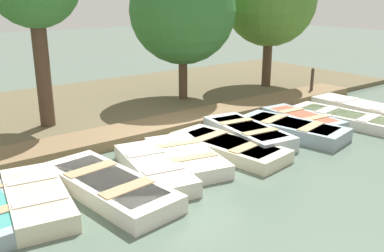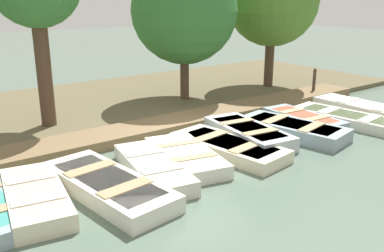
# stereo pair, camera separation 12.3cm
# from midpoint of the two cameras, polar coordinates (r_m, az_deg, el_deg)

# --- Properties ---
(ground_plane) EXTENTS (80.00, 80.00, 0.00)m
(ground_plane) POSITION_cam_midpoint_polar(r_m,az_deg,el_deg) (12.00, 0.73, -2.00)
(ground_plane) COLOR #566B5B
(shore_bank) EXTENTS (8.00, 24.00, 0.18)m
(shore_bank) POSITION_cam_midpoint_polar(r_m,az_deg,el_deg) (16.06, -10.21, 3.05)
(shore_bank) COLOR brown
(shore_bank) RESTS_ON ground_plane
(dock_walkway) EXTENTS (1.29, 16.82, 0.29)m
(dock_walkway) POSITION_cam_midpoint_polar(r_m,az_deg,el_deg) (13.00, -2.90, 0.17)
(dock_walkway) COLOR brown
(dock_walkway) RESTS_ON ground_plane
(rowboat_2) EXTENTS (2.86, 1.50, 0.38)m
(rowboat_2) POSITION_cam_midpoint_polar(r_m,az_deg,el_deg) (8.89, -19.76, -8.92)
(rowboat_2) COLOR beige
(rowboat_2) RESTS_ON ground_plane
(rowboat_3) EXTENTS (3.55, 1.64, 0.38)m
(rowboat_3) POSITION_cam_midpoint_polar(r_m,az_deg,el_deg) (9.01, -10.84, -7.78)
(rowboat_3) COLOR silver
(rowboat_3) RESTS_ON ground_plane
(rowboat_4) EXTENTS (3.04, 1.53, 0.38)m
(rowboat_4) POSITION_cam_midpoint_polar(r_m,az_deg,el_deg) (9.73, -4.86, -5.61)
(rowboat_4) COLOR beige
(rowboat_4) RESTS_ON ground_plane
(rowboat_5) EXTENTS (2.86, 1.78, 0.36)m
(rowboat_5) POSITION_cam_midpoint_polar(r_m,az_deg,el_deg) (10.38, -0.55, -4.10)
(rowboat_5) COLOR silver
(rowboat_5) RESTS_ON ground_plane
(rowboat_6) EXTENTS (3.32, 1.69, 0.34)m
(rowboat_6) POSITION_cam_midpoint_polar(r_m,az_deg,el_deg) (11.09, 5.14, -2.79)
(rowboat_6) COLOR beige
(rowboat_6) RESTS_ON ground_plane
(rowboat_7) EXTENTS (3.04, 1.55, 0.43)m
(rowboat_7) POSITION_cam_midpoint_polar(r_m,az_deg,el_deg) (12.08, 7.78, -0.95)
(rowboat_7) COLOR #B2BCC1
(rowboat_7) RESTS_ON ground_plane
(rowboat_8) EXTENTS (3.29, 1.84, 0.40)m
(rowboat_8) POSITION_cam_midpoint_polar(r_m,az_deg,el_deg) (12.75, 13.53, -0.38)
(rowboat_8) COLOR #8C9EA8
(rowboat_8) RESTS_ON ground_plane
(rowboat_9) EXTENTS (2.77, 1.23, 0.36)m
(rowboat_9) POSITION_cam_midpoint_polar(r_m,az_deg,el_deg) (13.89, 14.91, 0.87)
(rowboat_9) COLOR #8C9EA8
(rowboat_9) RESTS_ON ground_plane
(rowboat_10) EXTENTS (3.69, 1.64, 0.34)m
(rowboat_10) POSITION_cam_midpoint_polar(r_m,az_deg,el_deg) (14.41, 20.36, 0.91)
(rowboat_10) COLOR silver
(rowboat_10) RESTS_ON ground_plane
(rowboat_11) EXTENTS (3.48, 1.13, 0.44)m
(rowboat_11) POSITION_cam_midpoint_polar(r_m,az_deg,el_deg) (15.54, 22.34, 2.01)
(rowboat_11) COLOR beige
(rowboat_11) RESTS_ON ground_plane
(mooring_post_far) EXTENTS (0.12, 0.12, 1.17)m
(mooring_post_far) POSITION_cam_midpoint_polar(r_m,az_deg,el_deg) (17.62, 16.15, 5.56)
(mooring_post_far) COLOR #47382D
(mooring_post_far) RESTS_ON ground_plane
(park_tree_center) EXTENTS (3.78, 3.78, 5.27)m
(park_tree_center) POSITION_cam_midpoint_polar(r_m,az_deg,el_deg) (15.65, -0.81, 15.10)
(park_tree_center) COLOR #4C3828
(park_tree_center) RESTS_ON ground_plane
(park_tree_right) EXTENTS (3.75, 3.75, 5.60)m
(park_tree_right) POSITION_cam_midpoint_polar(r_m,az_deg,el_deg) (18.28, 10.88, 16.19)
(park_tree_right) COLOR #4C3828
(park_tree_right) RESTS_ON ground_plane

